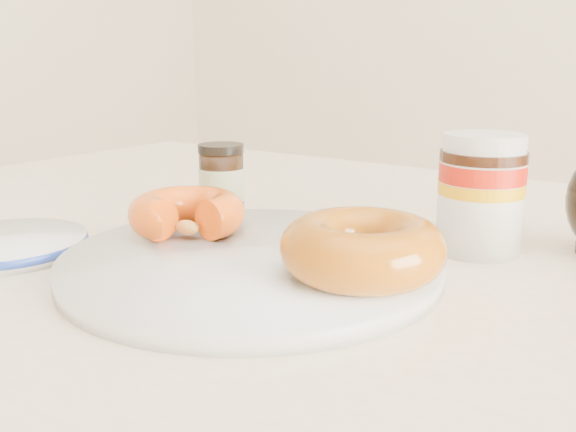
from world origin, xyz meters
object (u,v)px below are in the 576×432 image
Objects in this scene: donut_bitten at (187,213)px; nutella_jar at (481,189)px; blue_rim_saucer at (7,244)px; donut_whole at (362,248)px; dark_jar at (222,181)px; plate at (252,262)px; dining_table at (381,361)px.

nutella_jar reaches higher than donut_bitten.
donut_bitten is 0.16m from blue_rim_saucer.
donut_whole is 0.26m from dark_jar.
nutella_jar is (0.21, 0.14, 0.02)m from donut_bitten.
plate is 3.91× the size of dark_jar.
nutella_jar reaches higher than dark_jar.
donut_bitten is 0.99× the size of nutella_jar.
plate is 2.94× the size of donut_bitten.
dining_table is at bearing 102.71° from donut_whole.
nutella_jar is at bearing 35.61° from blue_rim_saucer.
plate is 0.22m from blue_rim_saucer.
donut_whole reaches higher than donut_bitten.
donut_whole is (0.18, -0.01, 0.00)m from donut_bitten.
donut_whole is 0.16m from nutella_jar.
plate is 0.09m from donut_bitten.
dining_table is 10.30× the size of blue_rim_saucer.
nutella_jar reaches higher than blue_rim_saucer.
nutella_jar is at bearing 78.43° from donut_whole.
donut_bitten is at bearing -146.45° from nutella_jar.
plate is at bearing -129.25° from nutella_jar.
donut_bitten is (-0.16, -0.06, 0.12)m from dining_table.
plate is 2.19× the size of blue_rim_saucer.
plate is at bearing -42.14° from dark_jar.
donut_whole reaches higher than dining_table.
plate reaches higher than blue_rim_saucer.
nutella_jar is at bearing 50.75° from plate.
donut_whole is 1.53× the size of dark_jar.
dining_table is at bearing -13.67° from dark_jar.
dining_table is 0.14m from donut_whole.
dark_jar reaches higher than donut_bitten.
blue_rim_saucer is at bearing -151.73° from dining_table.
blue_rim_saucer is at bearing -144.39° from nutella_jar.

